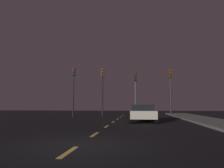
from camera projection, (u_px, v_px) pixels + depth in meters
name	position (u px, v px, depth m)	size (l,w,h in m)	color
ground_plane	(108.00, 126.00, 14.28)	(80.00, 80.00, 0.00)	black
lane_stripe_nearest	(69.00, 152.00, 6.17)	(0.16, 1.60, 0.01)	#EACC4C
lane_stripe_second	(95.00, 134.00, 9.93)	(0.16, 1.60, 0.01)	#EACC4C
lane_stripe_third	(107.00, 126.00, 13.69)	(0.16, 1.60, 0.01)	#EACC4C
lane_stripe_fourth	(113.00, 122.00, 17.45)	(0.16, 1.60, 0.01)	#EACC4C
lane_stripe_fifth	(118.00, 119.00, 21.20)	(0.16, 1.60, 0.01)	#EACC4C
lane_stripe_sixth	(121.00, 117.00, 24.96)	(0.16, 1.60, 0.01)	#EACC4C
lane_stripe_seventh	(123.00, 115.00, 28.72)	(0.16, 1.60, 0.01)	#EACC4C
traffic_signal_far_left	(73.00, 83.00, 24.43)	(0.32, 0.38, 5.41)	black
traffic_signal_center_left	(102.00, 83.00, 24.05)	(0.32, 0.38, 5.24)	black
traffic_signal_center_right	(135.00, 86.00, 23.61)	(0.32, 0.38, 4.75)	#4C4C51
traffic_signal_far_right	(170.00, 84.00, 23.21)	(0.32, 0.38, 5.02)	#2D2D30
car_stopped_ahead	(142.00, 113.00, 17.43)	(2.13, 4.40, 1.35)	beige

